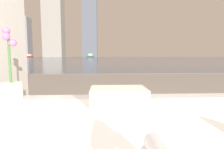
{
  "coord_description": "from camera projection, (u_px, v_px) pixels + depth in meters",
  "views": [
    {
      "loc": [
        -0.12,
        -0.04,
        0.72
      ],
      "look_at": [
        -0.01,
        2.25,
        0.48
      ],
      "focal_mm": 28.0,
      "sensor_mm": 36.0,
      "label": 1
    }
  ],
  "objects": [
    {
      "name": "harbor_water",
      "position": [
        103.0,
        58.0,
        61.7
      ],
      "size": [
        180.0,
        110.0,
        0.01
      ],
      "color": "slate",
      "rests_on": "ground_plane"
    },
    {
      "name": "skyline_tower_0",
      "position": [
        21.0,
        37.0,
        113.3
      ],
      "size": [
        10.79,
        8.17,
        25.47
      ],
      "color": "slate",
      "rests_on": "ground_plane"
    },
    {
      "name": "potted_orchid",
      "position": [
        11.0,
        83.0,
        0.93
      ],
      "size": [
        0.11,
        0.11,
        0.38
      ],
      "color": "silver",
      "rests_on": "bathtub"
    },
    {
      "name": "towel_stack",
      "position": [
        118.0,
        96.0,
        0.85
      ],
      "size": [
        0.27,
        0.17,
        0.08
      ],
      "color": "silver",
      "rests_on": "bathtub"
    },
    {
      "name": "skyline_tower_2",
      "position": [
        90.0,
        18.0,
        114.16
      ],
      "size": [
        9.49,
        9.29,
        51.43
      ],
      "color": "#4C515B",
      "rests_on": "ground_plane"
    },
    {
      "name": "harbor_boat_3",
      "position": [
        29.0,
        56.0,
        80.01
      ],
      "size": [
        2.59,
        4.38,
        1.55
      ],
      "color": "maroon",
      "rests_on": "harbor_water"
    },
    {
      "name": "skyline_tower_1",
      "position": [
        54.0,
        19.0,
        113.11
      ],
      "size": [
        12.0,
        12.27,
        49.08
      ],
      "color": "gray",
      "rests_on": "ground_plane"
    },
    {
      "name": "harbor_boat_0",
      "position": [
        90.0,
        56.0,
        76.5
      ],
      "size": [
        3.18,
        5.0,
        1.77
      ],
      "color": "#335647",
      "rests_on": "harbor_water"
    }
  ]
}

